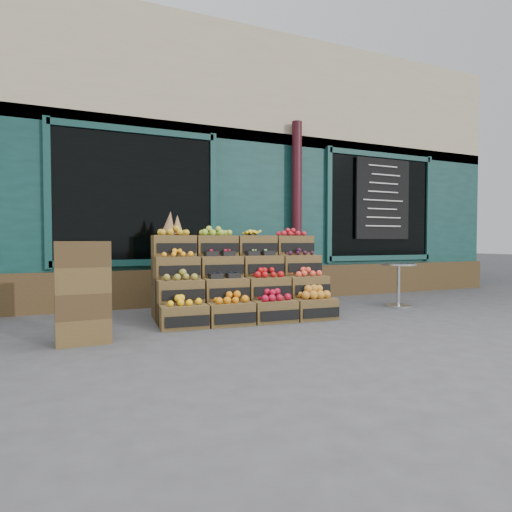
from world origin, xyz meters
name	(u,v)px	position (x,y,z in m)	size (l,w,h in m)	color
ground	(293,325)	(0.00, 0.00, 0.00)	(60.00, 60.00, 0.00)	#404042
shop_facade	(188,184)	(0.00, 5.11, 2.40)	(12.00, 6.24, 4.80)	#103733
crate_display	(240,285)	(-0.40, 0.78, 0.45)	(2.41, 1.30, 1.47)	brown
spare_crates	(83,292)	(-2.46, 0.02, 0.53)	(0.54, 0.39, 1.06)	brown
bistro_table	(398,280)	(2.27, 0.62, 0.44)	(0.55, 0.55, 0.70)	#B2B3B9
shopkeeper	(148,243)	(-1.32, 2.79, 1.02)	(0.75, 0.49, 2.04)	#154C22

